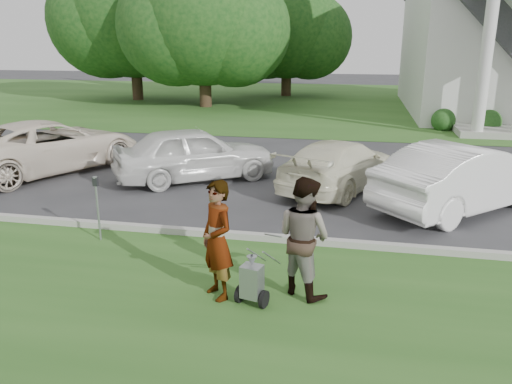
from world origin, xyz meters
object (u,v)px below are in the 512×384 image
(striping_cart, at_px, (252,282))
(car_d, at_px, (465,177))
(person_left, at_px, (217,241))
(parking_meter_near, at_px, (97,201))
(church, at_px, (499,5))
(car_c, at_px, (340,165))
(tree_far, at_px, (132,16))
(tree_back, at_px, (287,32))
(person_right, at_px, (304,237))
(car_a, at_px, (49,146))
(car_b, at_px, (194,153))
(tree_left, at_px, (203,23))

(striping_cart, distance_m, car_d, 6.88)
(person_left, relative_size, parking_meter_near, 1.41)
(church, distance_m, car_c, 20.60)
(tree_far, distance_m, tree_back, 11.22)
(tree_far, relative_size, person_left, 6.09)
(car_c, bearing_deg, person_left, 100.14)
(striping_cart, bearing_deg, parking_meter_near, 165.82)
(tree_far, bearing_deg, person_right, -60.64)
(car_a, bearing_deg, tree_back, -73.69)
(car_c, distance_m, car_d, 3.26)
(tree_back, height_order, car_a, tree_back)
(tree_far, xyz_separation_m, car_b, (10.97, -20.13, -4.90))
(tree_far, height_order, car_d, tree_far)
(striping_cart, bearing_deg, church, 84.77)
(person_left, relative_size, car_b, 0.41)
(person_left, height_order, car_a, person_left)
(tree_far, height_order, striping_cart, tree_far)
(tree_left, xyz_separation_m, parking_meter_near, (4.57, -22.09, -4.25))
(tree_back, relative_size, parking_meter_near, 7.08)
(tree_left, distance_m, person_right, 25.46)
(tree_far, distance_m, person_right, 30.76)
(person_right, bearing_deg, tree_back, -46.71)
(striping_cart, bearing_deg, tree_far, 131.81)
(car_d, bearing_deg, tree_left, -10.36)
(parking_meter_near, relative_size, car_d, 0.28)
(car_a, distance_m, car_d, 12.15)
(car_a, bearing_deg, tree_far, -47.86)
(car_d, bearing_deg, tree_far, -3.52)
(car_b, bearing_deg, church, -68.19)
(tree_left, relative_size, parking_meter_near, 7.82)
(tree_left, bearing_deg, car_b, -73.81)
(parking_meter_near, distance_m, car_b, 4.98)
(car_c, bearing_deg, parking_meter_near, 70.19)
(tree_back, bearing_deg, person_right, -81.16)
(striping_cart, distance_m, person_right, 1.07)
(tree_left, xyz_separation_m, person_left, (7.60, -23.89, -4.16))
(striping_cart, distance_m, car_b, 7.62)
(church, distance_m, person_right, 26.39)
(person_left, bearing_deg, striping_cart, 32.27)
(striping_cart, bearing_deg, car_d, 68.20)
(car_b, bearing_deg, person_right, 176.91)
(car_b, xyz_separation_m, car_c, (4.24, -0.07, -0.12))
(striping_cart, relative_size, car_d, 0.21)
(person_right, relative_size, car_c, 0.41)
(church, relative_size, parking_meter_near, 17.74)
(car_b, bearing_deg, tree_far, -6.18)
(striping_cart, height_order, car_b, car_b)
(person_left, distance_m, car_d, 7.12)
(car_a, xyz_separation_m, car_b, (4.83, -0.10, -0.01))
(tree_far, distance_m, person_left, 30.50)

